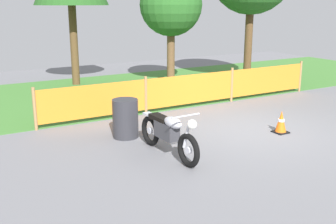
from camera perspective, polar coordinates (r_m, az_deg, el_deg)
The scene contains 7 objects.
ground at distance 10.12m, azimuth 11.01°, elevation -2.46°, with size 24.00×24.00×0.02m, color slate.
grass_verge at distance 14.72m, azimuth -3.51°, elevation 3.32°, with size 24.00×6.32×0.01m, color #427A33.
barrier_fence at distance 11.92m, azimuth 3.26°, elevation 3.18°, with size 8.96×0.08×1.05m.
tree_near_left at distance 14.84m, azimuth 0.41°, elevation 14.60°, with size 2.20×2.20×4.00m.
motorcycle_lead at distance 8.14m, azimuth 0.06°, elevation -2.91°, with size 0.61×2.07×0.98m.
traffic_cone at distance 9.98m, azimuth 15.44°, elevation -1.36°, with size 0.32×0.32×0.53m.
spare_drum at distance 9.31m, azimuth -5.94°, elevation -0.90°, with size 0.58×0.58×0.88m, color #2D2D33.
Camera 1 is at (-6.40, -7.25, 2.98)m, focal length 43.87 mm.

